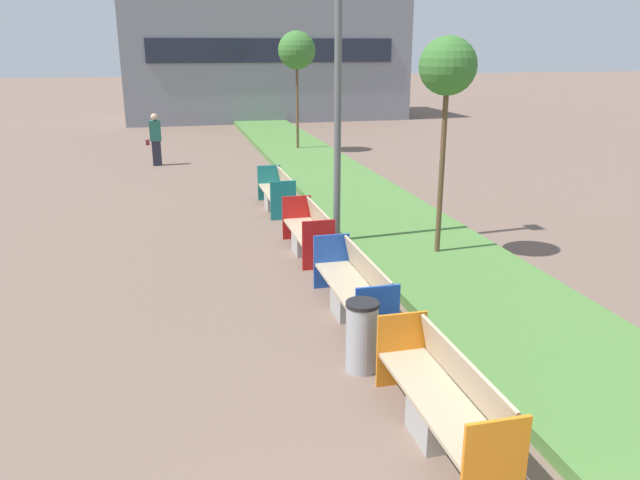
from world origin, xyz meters
The scene contains 11 objects.
planter_grass_strip centered at (3.20, 12.00, 0.09)m, with size 2.80×120.00×0.18m.
building_backdrop centered at (4.00, 34.95, 3.42)m, with size 15.37×6.99×6.84m.
bench_orange_frame centered at (0.94, 3.30, 0.37)m, with size 0.65×2.31×0.94m.
bench_blue_frame centered at (0.94, 6.55, 0.38)m, with size 0.65×2.46×0.94m.
bench_red_frame centered at (0.94, 9.68, 0.37)m, with size 0.65×2.04×0.94m.
bench_teal_frame centered at (0.94, 13.30, 0.37)m, with size 0.65×2.12×0.94m.
litter_bin centered at (0.54, 4.88, 0.47)m, with size 0.42×0.42×0.93m.
street_lamp_post centered at (1.55, 9.80, 4.44)m, with size 0.24×0.44×8.11m.
sapling_tree_near centered at (3.25, 8.66, 3.58)m, with size 1.04×1.04×4.16m.
sapling_tree_far centered at (3.25, 21.90, 3.81)m, with size 1.40×1.40×4.54m.
pedestrian_walking centered at (-2.07, 20.31, 0.91)m, with size 0.53×0.24×1.79m.
Camera 1 is at (-1.67, -1.94, 3.97)m, focal length 35.00 mm.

